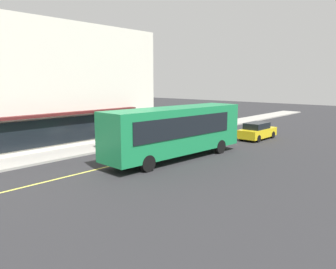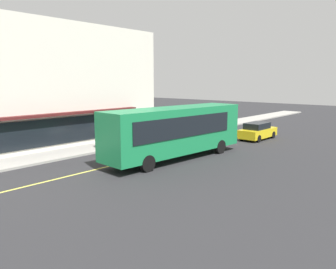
{
  "view_description": "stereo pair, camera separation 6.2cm",
  "coord_description": "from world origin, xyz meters",
  "px_view_note": "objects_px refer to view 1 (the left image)",
  "views": [
    {
      "loc": [
        -15.91,
        -15.96,
        5.28
      ],
      "look_at": [
        1.09,
        -1.11,
        1.6
      ],
      "focal_mm": 35.54,
      "sensor_mm": 36.0,
      "label": 1
    },
    {
      "loc": [
        -15.87,
        -16.0,
        5.28
      ],
      "look_at": [
        1.09,
        -1.11,
        1.6
      ],
      "focal_mm": 35.54,
      "sensor_mm": 36.0,
      "label": 2
    }
  ],
  "objects_px": {
    "bus": "(176,130)",
    "car_teal": "(175,133)",
    "car_white": "(134,140)",
    "car_yellow": "(257,131)",
    "pedestrian_near_storefront": "(99,135)",
    "pedestrian_at_corner": "(151,124)"
  },
  "relations": [
    {
      "from": "bus",
      "to": "car_teal",
      "type": "bearing_deg",
      "value": 40.24
    },
    {
      "from": "bus",
      "to": "car_white",
      "type": "distance_m",
      "value": 4.5
    },
    {
      "from": "car_yellow",
      "to": "pedestrian_near_storefront",
      "type": "relative_size",
      "value": 2.52
    },
    {
      "from": "pedestrian_near_storefront",
      "to": "pedestrian_at_corner",
      "type": "bearing_deg",
      "value": 9.86
    },
    {
      "from": "car_teal",
      "to": "pedestrian_near_storefront",
      "type": "bearing_deg",
      "value": 162.27
    },
    {
      "from": "bus",
      "to": "pedestrian_near_storefront",
      "type": "distance_m",
      "value": 6.47
    },
    {
      "from": "car_white",
      "to": "pedestrian_at_corner",
      "type": "xyz_separation_m",
      "value": [
        5.1,
        3.06,
        0.53
      ]
    },
    {
      "from": "bus",
      "to": "pedestrian_near_storefront",
      "type": "xyz_separation_m",
      "value": [
        -1.75,
        6.17,
        -0.8
      ]
    },
    {
      "from": "car_teal",
      "to": "pedestrian_at_corner",
      "type": "distance_m",
      "value": 3.37
    },
    {
      "from": "car_yellow",
      "to": "car_white",
      "type": "bearing_deg",
      "value": 154.75
    },
    {
      "from": "car_white",
      "to": "pedestrian_near_storefront",
      "type": "bearing_deg",
      "value": 135.13
    },
    {
      "from": "car_yellow",
      "to": "pedestrian_near_storefront",
      "type": "xyz_separation_m",
      "value": [
        -12.46,
        6.85,
        0.44
      ]
    },
    {
      "from": "pedestrian_near_storefront",
      "to": "car_teal",
      "type": "bearing_deg",
      "value": -17.73
    },
    {
      "from": "car_teal",
      "to": "car_white",
      "type": "xyz_separation_m",
      "value": [
        -4.7,
        0.25,
        0.0
      ]
    },
    {
      "from": "bus",
      "to": "pedestrian_at_corner",
      "type": "height_order",
      "value": "bus"
    },
    {
      "from": "car_white",
      "to": "car_yellow",
      "type": "relative_size",
      "value": 1.0
    },
    {
      "from": "pedestrian_at_corner",
      "to": "car_white",
      "type": "bearing_deg",
      "value": -149.02
    },
    {
      "from": "bus",
      "to": "pedestrian_at_corner",
      "type": "xyz_separation_m",
      "value": [
        5.21,
        7.38,
        -0.71
      ]
    },
    {
      "from": "pedestrian_at_corner",
      "to": "car_teal",
      "type": "bearing_deg",
      "value": -96.77
    },
    {
      "from": "pedestrian_at_corner",
      "to": "bus",
      "type": "bearing_deg",
      "value": -125.2
    },
    {
      "from": "car_white",
      "to": "pedestrian_near_storefront",
      "type": "relative_size",
      "value": 2.52
    },
    {
      "from": "car_white",
      "to": "pedestrian_near_storefront",
      "type": "xyz_separation_m",
      "value": [
        -1.86,
        1.85,
        0.44
      ]
    }
  ]
}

